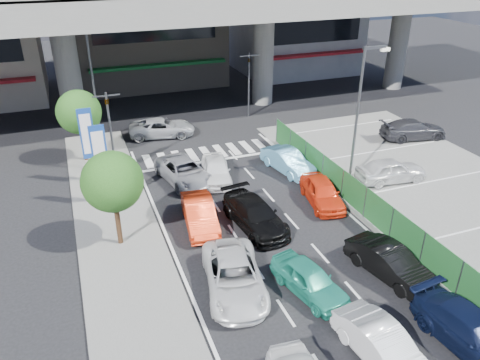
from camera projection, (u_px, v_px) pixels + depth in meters
name	position (u px, v px, depth m)	size (l,w,h in m)	color
ground	(289.00, 261.00, 21.33)	(120.00, 120.00, 0.00)	black
parking_lot	(449.00, 198.00, 26.42)	(12.00, 28.00, 0.06)	#60605D
sidewalk_left	(121.00, 243.00, 22.45)	(4.00, 30.00, 0.12)	#60605D
fence_run	(377.00, 212.00, 23.41)	(0.16, 22.00, 1.80)	#1E5A28
expressway	(168.00, 3.00, 35.66)	(64.00, 14.00, 10.75)	slate
building_center	(144.00, 5.00, 45.38)	(14.00, 10.90, 15.00)	gray
building_east	(296.00, 14.00, 50.23)	(12.00, 10.90, 12.00)	gray
traffic_light_left	(108.00, 113.00, 27.59)	(1.60, 1.24, 5.20)	#595B60
traffic_light_right	(249.00, 69.00, 37.08)	(1.60, 1.24, 5.20)	#595B60
street_lamp_right	(361.00, 104.00, 26.40)	(1.65, 0.22, 8.00)	#595B60
street_lamp_left	(95.00, 75.00, 32.17)	(1.65, 0.22, 8.00)	#595B60
signboard_near	(100.00, 155.00, 24.34)	(0.80, 0.14, 4.70)	#595B60
signboard_far	(87.00, 136.00, 26.71)	(0.80, 0.14, 4.70)	#595B60
tree_near	(112.00, 182.00, 20.93)	(2.80, 2.80, 4.80)	#382314
tree_far	(79.00, 112.00, 29.43)	(2.80, 2.80, 4.80)	#382314
hatch_white_back_mid	(383.00, 346.00, 15.96)	(1.42, 4.06, 1.34)	white
minivan_navy_back	(474.00, 334.00, 16.44)	(1.93, 4.76, 1.38)	black
sedan_white_mid_left	(234.00, 276.00, 19.25)	(2.29, 4.97, 1.38)	silver
taxi_teal_mid	(309.00, 280.00, 19.13)	(1.53, 3.80, 1.29)	teal
hatch_black_mid_right	(390.00, 263.00, 20.07)	(1.46, 4.19, 1.38)	black
taxi_orange_left	(200.00, 214.00, 23.64)	(1.46, 4.19, 1.38)	red
sedan_black_mid	(255.00, 215.00, 23.59)	(1.93, 4.76, 1.38)	black
taxi_orange_right	(322.00, 192.00, 25.70)	(1.63, 4.05, 1.38)	#F13814
wagon_silver_front_left	(184.00, 172.00, 28.04)	(2.22, 4.81, 1.34)	#9A9BA1
sedan_white_front_mid	(216.00, 170.00, 28.21)	(1.63, 4.05, 1.38)	white
kei_truck_front_right	(288.00, 161.00, 29.31)	(1.46, 4.19, 1.38)	#5AA2CA
crossing_wagon_silver	(162.00, 128.00, 34.62)	(2.21, 4.80, 1.33)	#AEB1B7
parked_sedan_white	(391.00, 170.00, 27.96)	(1.70, 4.23, 1.44)	silver
parked_sedan_dgrey	(413.00, 129.00, 34.07)	(1.97, 4.84, 1.40)	#303036
traffic_cone	(340.00, 178.00, 27.81)	(0.37, 0.37, 0.71)	#FA500D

